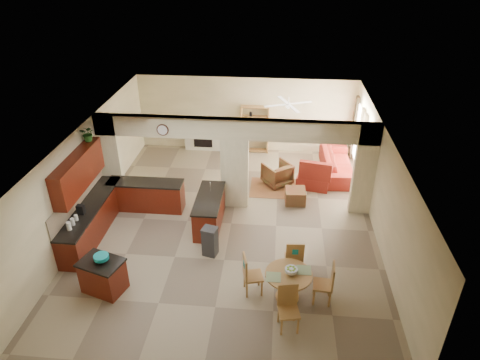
# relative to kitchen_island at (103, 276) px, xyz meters

# --- Properties ---
(floor) EXTENTS (10.00, 10.00, 0.00)m
(floor) POSITION_rel_kitchen_island_xyz_m (2.61, 2.88, -0.41)
(floor) COLOR gray
(floor) RESTS_ON ground
(ceiling) EXTENTS (10.00, 10.00, 0.00)m
(ceiling) POSITION_rel_kitchen_island_xyz_m (2.61, 2.88, 2.39)
(ceiling) COLOR white
(ceiling) RESTS_ON wall_back
(wall_back) EXTENTS (8.00, 0.00, 8.00)m
(wall_back) POSITION_rel_kitchen_island_xyz_m (2.61, 7.88, 0.99)
(wall_back) COLOR beige
(wall_back) RESTS_ON floor
(wall_front) EXTENTS (8.00, 0.00, 8.00)m
(wall_front) POSITION_rel_kitchen_island_xyz_m (2.61, -2.12, 0.99)
(wall_front) COLOR beige
(wall_front) RESTS_ON floor
(wall_left) EXTENTS (0.00, 10.00, 10.00)m
(wall_left) POSITION_rel_kitchen_island_xyz_m (-1.39, 2.88, 0.99)
(wall_left) COLOR beige
(wall_left) RESTS_ON floor
(wall_right) EXTENTS (0.00, 10.00, 10.00)m
(wall_right) POSITION_rel_kitchen_island_xyz_m (6.61, 2.88, 0.99)
(wall_right) COLOR beige
(wall_right) RESTS_ON floor
(partition_left_pier) EXTENTS (0.60, 0.25, 2.80)m
(partition_left_pier) POSITION_rel_kitchen_island_xyz_m (-1.09, 3.88, 0.99)
(partition_left_pier) COLOR beige
(partition_left_pier) RESTS_ON floor
(partition_center_pier) EXTENTS (0.80, 0.25, 2.20)m
(partition_center_pier) POSITION_rel_kitchen_island_xyz_m (2.61, 3.88, 0.69)
(partition_center_pier) COLOR beige
(partition_center_pier) RESTS_ON floor
(partition_right_pier) EXTENTS (0.60, 0.25, 2.80)m
(partition_right_pier) POSITION_rel_kitchen_island_xyz_m (6.31, 3.88, 0.99)
(partition_right_pier) COLOR beige
(partition_right_pier) RESTS_ON floor
(partition_header) EXTENTS (8.00, 0.25, 0.60)m
(partition_header) POSITION_rel_kitchen_island_xyz_m (2.61, 3.88, 2.09)
(partition_header) COLOR beige
(partition_header) RESTS_ON partition_center_pier
(kitchen_counter) EXTENTS (2.52, 3.29, 1.48)m
(kitchen_counter) POSITION_rel_kitchen_island_xyz_m (-0.65, 2.63, 0.05)
(kitchen_counter) COLOR #431607
(kitchen_counter) RESTS_ON floor
(upper_cabinets) EXTENTS (0.35, 2.40, 0.90)m
(upper_cabinets) POSITION_rel_kitchen_island_xyz_m (-1.21, 2.08, 1.51)
(upper_cabinets) COLOR #431607
(upper_cabinets) RESTS_ON wall_left
(peninsula) EXTENTS (0.70, 1.85, 0.91)m
(peninsula) POSITION_rel_kitchen_island_xyz_m (2.01, 2.77, 0.04)
(peninsula) COLOR #431607
(peninsula) RESTS_ON floor
(wall_clock) EXTENTS (0.34, 0.03, 0.34)m
(wall_clock) POSITION_rel_kitchen_island_xyz_m (0.61, 3.73, 2.04)
(wall_clock) COLOR #452217
(wall_clock) RESTS_ON partition_header
(rug) EXTENTS (1.60, 1.30, 0.01)m
(rug) POSITION_rel_kitchen_island_xyz_m (3.81, 4.98, -0.41)
(rug) COLOR #965F36
(rug) RESTS_ON floor
(fireplace) EXTENTS (1.60, 0.35, 1.20)m
(fireplace) POSITION_rel_kitchen_island_xyz_m (1.01, 7.71, 0.20)
(fireplace) COLOR beige
(fireplace) RESTS_ON floor
(shelving_unit) EXTENTS (1.00, 0.32, 1.80)m
(shelving_unit) POSITION_rel_kitchen_island_xyz_m (2.96, 7.70, 0.49)
(shelving_unit) COLOR olive
(shelving_unit) RESTS_ON floor
(window_a) EXTENTS (0.02, 0.90, 1.90)m
(window_a) POSITION_rel_kitchen_island_xyz_m (6.58, 5.18, 0.79)
(window_a) COLOR white
(window_a) RESTS_ON wall_right
(window_b) EXTENTS (0.02, 0.90, 1.90)m
(window_b) POSITION_rel_kitchen_island_xyz_m (6.58, 6.88, 0.79)
(window_b) COLOR white
(window_b) RESTS_ON wall_right
(glazed_door) EXTENTS (0.02, 0.70, 2.10)m
(glazed_door) POSITION_rel_kitchen_island_xyz_m (6.58, 6.03, 0.64)
(glazed_door) COLOR white
(glazed_door) RESTS_ON wall_right
(drape_a_left) EXTENTS (0.10, 0.28, 2.30)m
(drape_a_left) POSITION_rel_kitchen_island_xyz_m (6.54, 4.58, 0.79)
(drape_a_left) COLOR #411E1A
(drape_a_left) RESTS_ON wall_right
(drape_a_right) EXTENTS (0.10, 0.28, 2.30)m
(drape_a_right) POSITION_rel_kitchen_island_xyz_m (6.54, 5.78, 0.79)
(drape_a_right) COLOR #411E1A
(drape_a_right) RESTS_ON wall_right
(drape_b_left) EXTENTS (0.10, 0.28, 2.30)m
(drape_b_left) POSITION_rel_kitchen_island_xyz_m (6.54, 6.28, 0.79)
(drape_b_left) COLOR #411E1A
(drape_b_left) RESTS_ON wall_right
(drape_b_right) EXTENTS (0.10, 0.28, 2.30)m
(drape_b_right) POSITION_rel_kitchen_island_xyz_m (6.54, 7.48, 0.79)
(drape_b_right) COLOR #411E1A
(drape_b_right) RESTS_ON wall_right
(ceiling_fan) EXTENTS (1.00, 1.00, 0.10)m
(ceiling_fan) POSITION_rel_kitchen_island_xyz_m (4.11, 5.88, 2.15)
(ceiling_fan) COLOR white
(ceiling_fan) RESTS_ON ceiling
(kitchen_island) EXTENTS (1.11, 0.94, 0.82)m
(kitchen_island) POSITION_rel_kitchen_island_xyz_m (0.00, 0.00, 0.00)
(kitchen_island) COLOR #431607
(kitchen_island) RESTS_ON floor
(teal_bowl) EXTENTS (0.34, 0.34, 0.16)m
(teal_bowl) POSITION_rel_kitchen_island_xyz_m (0.03, 0.03, 0.49)
(teal_bowl) COLOR teal
(teal_bowl) RESTS_ON kitchen_island
(trash_can) EXTENTS (0.41, 0.38, 0.74)m
(trash_can) POSITION_rel_kitchen_island_xyz_m (2.23, 1.49, -0.04)
(trash_can) COLOR #2C2C2E
(trash_can) RESTS_ON floor
(dining_table) EXTENTS (1.05, 1.05, 0.71)m
(dining_table) POSITION_rel_kitchen_island_xyz_m (4.20, 0.13, 0.07)
(dining_table) COLOR olive
(dining_table) RESTS_ON floor
(fruit_bowl) EXTENTS (0.28, 0.28, 0.15)m
(fruit_bowl) POSITION_rel_kitchen_island_xyz_m (4.24, 0.14, 0.37)
(fruit_bowl) COLOR #70A323
(fruit_bowl) RESTS_ON dining_table
(sofa) EXTENTS (2.57, 1.06, 0.74)m
(sofa) POSITION_rel_kitchen_island_xyz_m (5.91, 6.23, -0.04)
(sofa) COLOR maroon
(sofa) RESTS_ON floor
(chaise) EXTENTS (1.16, 1.02, 0.41)m
(chaise) POSITION_rel_kitchen_island_xyz_m (5.05, 5.28, -0.21)
(chaise) COLOR maroon
(chaise) RESTS_ON floor
(armchair) EXTENTS (1.13, 1.13, 0.75)m
(armchair) POSITION_rel_kitchen_island_xyz_m (3.87, 5.30, -0.04)
(armchair) COLOR maroon
(armchair) RESTS_ON floor
(ottoman) EXTENTS (0.64, 0.64, 0.44)m
(ottoman) POSITION_rel_kitchen_island_xyz_m (4.44, 4.19, -0.19)
(ottoman) COLOR maroon
(ottoman) RESTS_ON floor
(plant) EXTENTS (0.39, 0.34, 0.43)m
(plant) POSITION_rel_kitchen_island_xyz_m (-1.21, 3.00, 2.17)
(plant) COLOR #1F5216
(plant) RESTS_ON upper_cabinets
(chair_north) EXTENTS (0.44, 0.45, 1.02)m
(chair_north) POSITION_rel_kitchen_island_xyz_m (4.33, 0.88, 0.14)
(chair_north) COLOR olive
(chair_north) RESTS_ON floor
(chair_east) EXTENTS (0.45, 0.45, 1.02)m
(chair_east) POSITION_rel_kitchen_island_xyz_m (5.04, 0.11, 0.14)
(chair_east) COLOR olive
(chair_east) RESTS_ON floor
(chair_south) EXTENTS (0.49, 0.49, 1.02)m
(chair_south) POSITION_rel_kitchen_island_xyz_m (4.19, -0.65, 0.14)
(chair_south) COLOR olive
(chair_south) RESTS_ON floor
(chair_west) EXTENTS (0.51, 0.51, 1.02)m
(chair_west) POSITION_rel_kitchen_island_xyz_m (3.33, 0.24, 0.14)
(chair_west) COLOR olive
(chair_west) RESTS_ON floor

